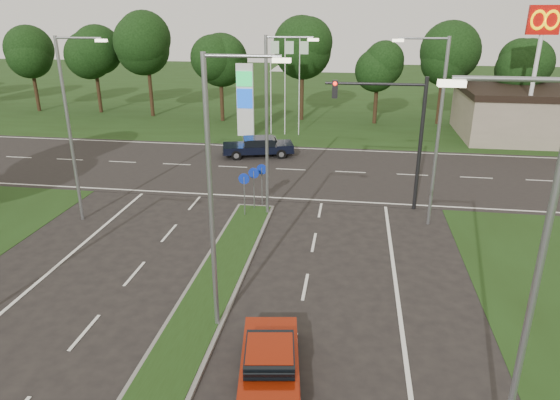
# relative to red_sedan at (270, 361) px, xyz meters

# --- Properties ---
(verge_far) EXTENTS (160.00, 50.00, 0.02)m
(verge_far) POSITION_rel_red_sedan_xyz_m (-2.99, 51.26, -0.60)
(verge_far) COLOR #1B3110
(verge_far) RESTS_ON ground
(cross_road) EXTENTS (160.00, 12.00, 0.02)m
(cross_road) POSITION_rel_red_sedan_xyz_m (-2.99, 20.26, -0.60)
(cross_road) COLOR black
(cross_road) RESTS_ON ground
(median_kerb) EXTENTS (2.00, 26.00, 0.12)m
(median_kerb) POSITION_rel_red_sedan_xyz_m (-2.99, 0.26, -0.54)
(median_kerb) COLOR slate
(median_kerb) RESTS_ON ground
(streetlight_median_near) EXTENTS (2.53, 0.22, 9.00)m
(streetlight_median_near) POSITION_rel_red_sedan_xyz_m (-1.99, 2.26, 4.48)
(streetlight_median_near) COLOR gray
(streetlight_median_near) RESTS_ON ground
(streetlight_median_far) EXTENTS (2.53, 0.22, 9.00)m
(streetlight_median_far) POSITION_rel_red_sedan_xyz_m (-1.99, 12.26, 4.48)
(streetlight_median_far) COLOR gray
(streetlight_median_far) RESTS_ON ground
(streetlight_left_far) EXTENTS (2.53, 0.22, 9.00)m
(streetlight_left_far) POSITION_rel_red_sedan_xyz_m (-11.29, 10.26, 4.48)
(streetlight_left_far) COLOR gray
(streetlight_left_far) RESTS_ON ground
(streetlight_right_far) EXTENTS (2.53, 0.22, 9.00)m
(streetlight_right_far) POSITION_rel_red_sedan_xyz_m (5.81, 12.26, 4.48)
(streetlight_right_far) COLOR gray
(streetlight_right_far) RESTS_ON ground
(streetlight_right_near) EXTENTS (2.53, 0.22, 9.00)m
(streetlight_right_near) POSITION_rel_red_sedan_xyz_m (5.81, -1.74, 4.48)
(streetlight_right_near) COLOR gray
(streetlight_right_near) RESTS_ON ground
(traffic_signal) EXTENTS (5.10, 0.42, 7.00)m
(traffic_signal) POSITION_rel_red_sedan_xyz_m (4.19, 14.25, 4.05)
(traffic_signal) COLOR black
(traffic_signal) RESTS_ON ground
(median_signs) EXTENTS (1.16, 1.76, 2.38)m
(median_signs) POSITION_rel_red_sedan_xyz_m (-2.99, 12.66, 1.12)
(median_signs) COLOR gray
(median_signs) RESTS_ON ground
(gas_pylon) EXTENTS (5.80, 1.26, 8.00)m
(gas_pylon) POSITION_rel_red_sedan_xyz_m (-6.78, 29.30, 2.60)
(gas_pylon) COLOR silver
(gas_pylon) RESTS_ON ground
(mcdonalds_sign) EXTENTS (2.20, 0.47, 10.40)m
(mcdonalds_sign) POSITION_rel_red_sedan_xyz_m (15.01, 28.23, 7.39)
(mcdonalds_sign) COLOR silver
(mcdonalds_sign) RESTS_ON ground
(treeline_far) EXTENTS (6.00, 6.00, 9.90)m
(treeline_far) POSITION_rel_red_sedan_xyz_m (-2.89, 36.19, 6.23)
(treeline_far) COLOR black
(treeline_far) RESTS_ON ground
(red_sedan) EXTENTS (2.23, 4.24, 1.11)m
(red_sedan) POSITION_rel_red_sedan_xyz_m (0.00, 0.00, 0.00)
(red_sedan) COLOR maroon
(red_sedan) RESTS_ON ground
(navy_sedan) EXTENTS (5.40, 3.28, 1.39)m
(navy_sedan) POSITION_rel_red_sedan_xyz_m (-4.78, 23.23, 0.15)
(navy_sedan) COLOR black
(navy_sedan) RESTS_ON ground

